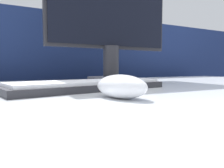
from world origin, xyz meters
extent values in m
cube|color=navy|center=(0.00, 0.63, 0.55)|extent=(5.00, 0.03, 1.10)
ellipsoid|color=white|center=(0.03, -0.18, 0.77)|extent=(0.09, 0.13, 0.04)
cube|color=#28282D|center=(0.03, -0.01, 0.76)|extent=(0.43, 0.19, 0.02)
cube|color=white|center=(0.03, -0.01, 0.77)|extent=(0.40, 0.17, 0.01)
cylinder|color=#28282D|center=(0.24, 0.25, 0.76)|extent=(0.19, 0.19, 0.02)
cylinder|color=#28282D|center=(0.24, 0.25, 0.83)|extent=(0.06, 0.06, 0.12)
camera|label=1|loc=(-0.18, -0.52, 0.81)|focal=35.00mm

